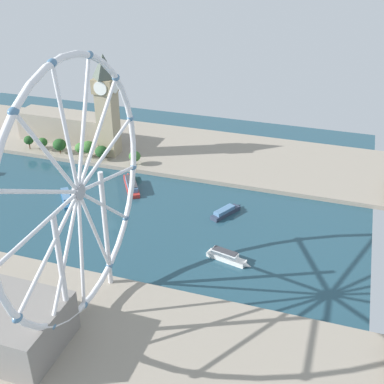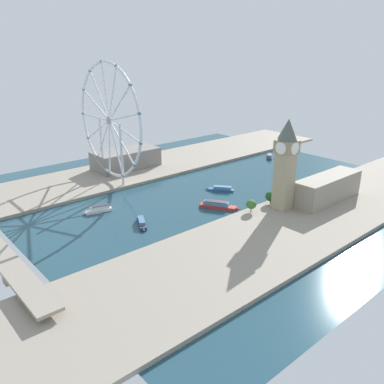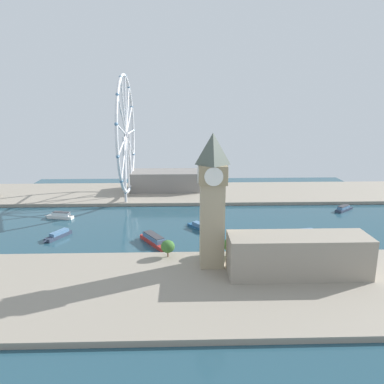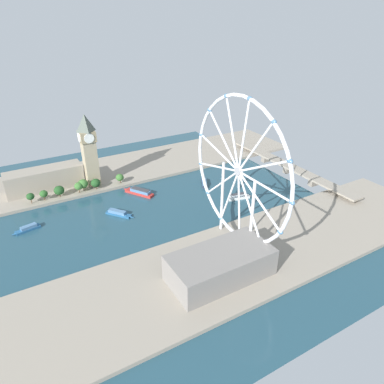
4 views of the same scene
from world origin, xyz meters
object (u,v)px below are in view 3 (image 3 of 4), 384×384
Objects in this scene: tour_boat_0 at (201,227)px; tour_boat_4 at (155,240)px; clock_tower at (212,199)px; tour_boat_1 at (60,216)px; tour_boat_3 at (58,235)px; ferris_wheel at (126,135)px; riverside_hall at (165,180)px; tour_boat_5 at (344,208)px; tour_boat_2 at (306,233)px; parliament_block at (298,255)px.

tour_boat_4 is (-29.30, 33.30, 0.64)m from tour_boat_0.
clock_tower is 161.76m from tour_boat_1.
ferris_wheel is at bearing -172.01° from tour_boat_3.
ferris_wheel reaches higher than clock_tower.
tour_boat_4 reaches higher than tour_boat_3.
tour_boat_0 is 120.83m from tour_boat_1.
riverside_hall is 2.78× the size of tour_boat_1.
tour_boat_1 is 248.82m from tour_boat_5.
tour_boat_5 is (61.28, -54.37, 0.20)m from tour_boat_2.
tour_boat_1 is 199.34m from tour_boat_2.
tour_boat_3 is at bearing 65.62° from parliament_block.
tour_boat_2 is at bearing 117.34° from tour_boat_3.
riverside_hall reaches higher than tour_boat_4.
ferris_wheel is at bearing 23.42° from clock_tower.
riverside_hall is 180.18m from tour_boat_5.
tour_boat_4 is (-119.38, -33.85, -61.41)m from ferris_wheel.
tour_boat_1 is at bearing 49.61° from clock_tower.
parliament_block is 167.98m from tour_boat_3.
tour_boat_5 is at bearing -47.85° from clock_tower.
riverside_hall is (205.97, 80.50, -1.22)m from parliament_block.
tour_boat_0 is at bearing 159.76° from tour_boat_5.
tour_boat_0 is at bearing 125.68° from tour_boat_3.
clock_tower is 3.10× the size of tour_boat_2.
ferris_wheel is 4.78× the size of tour_boat_2.
ferris_wheel is 4.74× the size of tour_boat_3.
tour_boat_2 is at bearing -53.36° from clock_tower.
tour_boat_1 is (115.49, 165.46, -11.89)m from parliament_block.
ferris_wheel is 1.62× the size of riverside_hall.
parliament_block is at bearing -106.86° from clock_tower.
riverside_hall is at bearing 179.43° from tour_boat_3.
ferris_wheel is at bearing 164.25° from tour_boat_4.
riverside_hall is at bearing 10.14° from clock_tower.
clock_tower is 56.04m from parliament_block.
tour_boat_0 is at bearing 2.00° from clock_tower.
tour_boat_2 is 81.92m from tour_boat_5.
tour_boat_2 is (-15.08, -77.15, -0.13)m from tour_boat_0.
ferris_wheel is (174.70, 115.79, 49.74)m from parliament_block.
ferris_wheel reaches higher than tour_boat_1.
tour_boat_0 is (-121.35, -31.86, -11.09)m from riverside_hall.
tour_boat_2 is (-45.96, -193.97, -0.55)m from tour_boat_1.
tour_boat_0 is at bearing -143.30° from ferris_wheel.
ferris_wheel is 4.49× the size of tour_boat_1.
tour_boat_3 is at bearing -132.65° from tour_boat_4.
parliament_block is 2.90× the size of tour_boat_1.
tour_boat_5 reaches higher than tour_boat_3.
parliament_block is at bearing 24.41° from tour_boat_4.
ferris_wheel reaches higher than tour_boat_4.
tour_boat_3 is 0.72× the size of tour_boat_4.
tour_boat_4 is at bearing -164.17° from ferris_wheel.
tour_boat_4 is (41.33, 35.77, -40.19)m from clock_tower.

